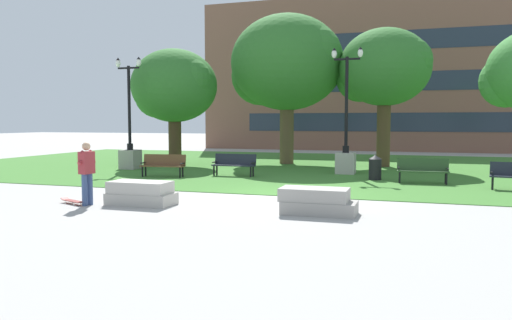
{
  "coord_description": "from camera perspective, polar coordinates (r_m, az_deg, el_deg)",
  "views": [
    {
      "loc": [
        3.7,
        -14.5,
        2.27
      ],
      "look_at": [
        -0.5,
        -1.4,
        1.2
      ],
      "focal_mm": 35.0,
      "sensor_mm": 36.0,
      "label": 1
    }
  ],
  "objects": [
    {
      "name": "lamp_post_left",
      "position": [
        21.71,
        10.23,
        1.29
      ],
      "size": [
        1.32,
        0.8,
        5.37
      ],
      "color": "#ADA89E",
      "rests_on": "grass_lawn"
    },
    {
      "name": "tree_far_right",
      "position": [
        26.74,
        3.42,
        10.88
      ],
      "size": [
        6.19,
        5.9,
        7.84
      ],
      "color": "brown",
      "rests_on": "grass_lawn"
    },
    {
      "name": "park_bench_far_left",
      "position": [
        19.08,
        18.51,
        -0.99
      ],
      "size": [
        1.82,
        0.59,
        0.9
      ],
      "color": "#284723",
      "rests_on": "grass_lawn"
    },
    {
      "name": "grass_lawn",
      "position": [
        24.88,
        9.12,
        -0.81
      ],
      "size": [
        40.0,
        20.0,
        0.02
      ],
      "primitive_type": "cube",
      "color": "#3D752D",
      "rests_on": "ground"
    },
    {
      "name": "trash_bin",
      "position": [
        19.72,
        13.46,
        -0.81
      ],
      "size": [
        0.49,
        0.49,
        0.96
      ],
      "color": "black",
      "rests_on": "grass_lawn"
    },
    {
      "name": "building_facade_distant",
      "position": [
        39.19,
        16.17,
        9.59
      ],
      "size": [
        31.16,
        1.03,
        11.8
      ],
      "color": "brown",
      "rests_on": "ground"
    },
    {
      "name": "tree_near_left",
      "position": [
        26.16,
        -9.41,
        8.22
      ],
      "size": [
        4.61,
        4.39,
        5.93
      ],
      "color": "#42301E",
      "rests_on": "grass_lawn"
    },
    {
      "name": "person_skateboarder",
      "position": [
        14.17,
        -18.77,
        -1.04
      ],
      "size": [
        0.28,
        0.58,
        1.71
      ],
      "color": "#384C7A",
      "rests_on": "ground"
    },
    {
      "name": "park_bench_near_left",
      "position": [
        20.59,
        -10.53,
        -0.45
      ],
      "size": [
        1.85,
        0.73,
        0.9
      ],
      "color": "brown",
      "rests_on": "grass_lawn"
    },
    {
      "name": "skateboard",
      "position": [
        14.61,
        -20.15,
        -4.43
      ],
      "size": [
        1.02,
        0.58,
        0.14
      ],
      "color": "maroon",
      "rests_on": "ground"
    },
    {
      "name": "ground_plane",
      "position": [
        15.14,
        3.42,
        -4.18
      ],
      "size": [
        140.0,
        140.0,
        0.0
      ],
      "primitive_type": "plane",
      "color": "#A3A09B"
    },
    {
      "name": "concrete_block_left",
      "position": [
        12.34,
        6.99,
        -4.74
      ],
      "size": [
        1.86,
        0.9,
        0.64
      ],
      "color": "#9E9991",
      "rests_on": "ground"
    },
    {
      "name": "park_bench_near_right",
      "position": [
        20.59,
        -2.5,
        -0.38
      ],
      "size": [
        1.8,
        0.54,
        0.9
      ],
      "color": "#1E232D",
      "rests_on": "grass_lawn"
    },
    {
      "name": "concrete_block_center",
      "position": [
        13.98,
        -13.02,
        -3.74
      ],
      "size": [
        1.8,
        0.9,
        0.64
      ],
      "color": "#B2ADA3",
      "rests_on": "ground"
    },
    {
      "name": "tree_far_left",
      "position": [
        25.71,
        14.38,
        10.05
      ],
      "size": [
        4.7,
        4.48,
        6.81
      ],
      "color": "#4C3823",
      "rests_on": "grass_lawn"
    },
    {
      "name": "lamp_post_right",
      "position": [
        24.25,
        -14.2,
        1.49
      ],
      "size": [
        1.32,
        0.8,
        5.22
      ],
      "color": "gray",
      "rests_on": "grass_lawn"
    }
  ]
}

